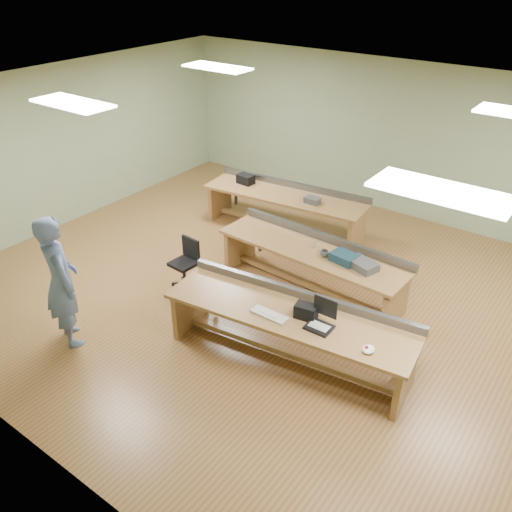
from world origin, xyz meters
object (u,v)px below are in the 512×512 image
at_px(laptop_base, 319,327).
at_px(parts_bin_grey, 362,265).
at_px(camera_bag, 306,311).
at_px(workbench_front, 290,323).
at_px(task_chair, 186,269).
at_px(parts_bin_teal, 344,257).
at_px(workbench_back, 285,203).
at_px(mug, 324,254).
at_px(workbench_mid, 313,259).
at_px(drinks_can, 314,245).
at_px(person, 61,281).

bearing_deg(laptop_base, parts_bin_grey, 97.36).
bearing_deg(laptop_base, camera_bag, 158.31).
xyz_separation_m(workbench_front, task_chair, (-2.32, 0.51, -0.27)).
xyz_separation_m(laptop_base, parts_bin_grey, (-0.22, 1.59, 0.04)).
xyz_separation_m(task_chair, parts_bin_teal, (2.26, 1.01, 0.52)).
bearing_deg(workbench_back, laptop_base, -56.98).
bearing_deg(task_chair, camera_bag, -7.19).
relative_size(parts_bin_teal, parts_bin_grey, 0.86).
height_order(workbench_back, mug, workbench_back).
distance_m(task_chair, mug, 2.24).
bearing_deg(workbench_back, parts_bin_grey, -40.03).
distance_m(workbench_mid, task_chair, 2.02).
bearing_deg(workbench_mid, drinks_can, 66.39).
bearing_deg(drinks_can, parts_bin_grey, -6.68).
relative_size(workbench_mid, laptop_base, 9.90).
distance_m(workbench_back, parts_bin_grey, 2.87).
relative_size(laptop_base, mug, 2.53).
xyz_separation_m(task_chair, mug, (1.95, 0.96, 0.51)).
relative_size(workbench_mid, workbench_back, 0.98).
bearing_deg(workbench_mid, camera_bag, -59.54).
distance_m(laptop_base, camera_bag, 0.28).
bearing_deg(person, parts_bin_grey, -112.37).
distance_m(laptop_base, mug, 1.77).
relative_size(task_chair, parts_bin_teal, 2.15).
distance_m(workbench_front, workbench_back, 3.75).
distance_m(person, mug, 3.73).
xyz_separation_m(parts_bin_teal, mug, (-0.31, -0.05, -0.02)).
xyz_separation_m(laptop_base, drinks_can, (-1.09, 1.69, 0.04)).
bearing_deg(workbench_front, camera_bag, -4.89).
xyz_separation_m(workbench_back, parts_bin_teal, (2.07, -1.57, 0.25)).
bearing_deg(person, camera_bag, -130.84).
bearing_deg(workbench_mid, parts_bin_teal, -4.55).
height_order(person, camera_bag, person).
bearing_deg(parts_bin_teal, mug, -171.07).
bearing_deg(workbench_back, mug, -48.78).
bearing_deg(drinks_can, workbench_back, 135.45).
distance_m(workbench_mid, camera_bag, 1.81).
xyz_separation_m(person, drinks_can, (2.05, 3.06, -0.14)).
relative_size(workbench_front, mug, 27.10).
bearing_deg(parts_bin_teal, laptop_base, -71.81).
bearing_deg(parts_bin_teal, workbench_front, -87.98).
xyz_separation_m(workbench_back, task_chair, (-0.19, -2.58, -0.27)).
bearing_deg(mug, parts_bin_grey, 2.68).
xyz_separation_m(laptop_base, task_chair, (-2.79, 0.60, -0.47)).
xyz_separation_m(workbench_back, laptop_base, (2.60, -3.18, 0.21)).
distance_m(laptop_base, parts_bin_teal, 1.69).
xyz_separation_m(workbench_front, camera_bag, (0.22, 0.01, 0.28)).
bearing_deg(workbench_mid, parts_bin_grey, -3.42).
relative_size(person, task_chair, 2.37).
height_order(workbench_mid, camera_bag, camera_bag).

